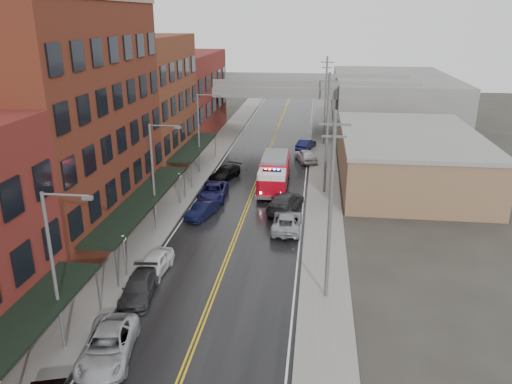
{
  "coord_description": "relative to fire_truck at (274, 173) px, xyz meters",
  "views": [
    {
      "loc": [
        6.2,
        -13.08,
        16.98
      ],
      "look_at": [
        1.34,
        26.07,
        3.0
      ],
      "focal_mm": 35.0,
      "sensor_mm": 36.0,
      "label": 1
    }
  ],
  "objects": [
    {
      "name": "globe_lamp_2",
      "position": [
        -8.42,
        -5.73,
        0.55
      ],
      "size": [
        0.44,
        0.44,
        3.12
      ],
      "color": "#59595B",
      "rests_on": "ground"
    },
    {
      "name": "curb_left",
      "position": [
        -7.67,
        -5.73,
        -1.68
      ],
      "size": [
        0.3,
        160.0,
        0.15
      ],
      "primitive_type": "cube",
      "color": "gray",
      "rests_on": "ground"
    },
    {
      "name": "awning_1",
      "position": [
        -9.51,
        -12.73,
        1.23
      ],
      "size": [
        2.6,
        18.0,
        3.09
      ],
      "color": "black",
      "rests_on": "ground"
    },
    {
      "name": "parked_car_right_0",
      "position": [
        2.01,
        -10.36,
        -1.03
      ],
      "size": [
        2.45,
        5.23,
        1.45
      ],
      "primitive_type": "imported",
      "rotation": [
        0.0,
        0.0,
        3.13
      ],
      "color": "#9B9DA3",
      "rests_on": "ground"
    },
    {
      "name": "tan_building",
      "position": [
        13.98,
        4.27,
        0.74
      ],
      "size": [
        14.0,
        22.0,
        5.0
      ],
      "primitive_type": "cube",
      "color": "#886649",
      "rests_on": "ground"
    },
    {
      "name": "parked_car_left_4",
      "position": [
        -6.64,
        -18.93,
        -1.04
      ],
      "size": [
        1.99,
        4.34,
        1.44
      ],
      "primitive_type": "imported",
      "rotation": [
        0.0,
        0.0,
        -0.07
      ],
      "color": "white",
      "rests_on": "ground"
    },
    {
      "name": "parked_car_left_3",
      "position": [
        -6.61,
        -22.2,
        -1.08
      ],
      "size": [
        2.42,
        4.86,
        1.36
      ],
      "primitive_type": "imported",
      "rotation": [
        0.0,
        0.0,
        0.12
      ],
      "color": "#29292B",
      "rests_on": "ground"
    },
    {
      "name": "globe_lamp_1",
      "position": [
        -8.42,
        -19.73,
        0.55
      ],
      "size": [
        0.44,
        0.44,
        3.12
      ],
      "color": "#59595B",
      "rests_on": "ground"
    },
    {
      "name": "overpass",
      "position": [
        -2.02,
        26.27,
        4.23
      ],
      "size": [
        40.0,
        10.0,
        7.5
      ],
      "color": "slate",
      "rests_on": "ground"
    },
    {
      "name": "parked_car_left_5",
      "position": [
        -5.64,
        -8.53,
        -1.07
      ],
      "size": [
        2.56,
        4.39,
        1.37
      ],
      "primitive_type": "imported",
      "rotation": [
        0.0,
        0.0,
        -0.29
      ],
      "color": "black",
      "rests_on": "ground"
    },
    {
      "name": "curb_right",
      "position": [
        3.63,
        -5.73,
        -1.68
      ],
      "size": [
        0.3,
        160.0,
        0.15
      ],
      "primitive_type": "cube",
      "color": "gray",
      "rests_on": "ground"
    },
    {
      "name": "sidewalk_left",
      "position": [
        -9.32,
        -5.73,
        -1.68
      ],
      "size": [
        3.0,
        160.0,
        0.15
      ],
      "primitive_type": "cube",
      "color": "slate",
      "rests_on": "ground"
    },
    {
      "name": "parked_car_right_3",
      "position": [
        2.82,
        16.47,
        -1.04
      ],
      "size": [
        2.76,
        4.62,
        1.44
      ],
      "primitive_type": "imported",
      "rotation": [
        0.0,
        0.0,
        2.84
      ],
      "color": "black",
      "rests_on": "ground"
    },
    {
      "name": "road",
      "position": [
        -2.02,
        -5.73,
        -1.75
      ],
      "size": [
        11.0,
        160.0,
        0.02
      ],
      "primitive_type": "cube",
      "color": "black",
      "rests_on": "ground"
    },
    {
      "name": "parked_car_right_2",
      "position": [
        2.98,
        10.47,
        -0.95
      ],
      "size": [
        3.26,
        5.09,
        1.61
      ],
      "primitive_type": "imported",
      "rotation": [
        0.0,
        0.0,
        3.45
      ],
      "color": "silver",
      "rests_on": "ground"
    },
    {
      "name": "awning_2",
      "position": [
        -9.51,
        4.77,
        1.23
      ],
      "size": [
        2.6,
        13.0,
        3.09
      ],
      "color": "black",
      "rests_on": "ground"
    },
    {
      "name": "utility_pole_0",
      "position": [
        5.18,
        -20.73,
        4.55
      ],
      "size": [
        1.8,
        0.24,
        12.0
      ],
      "color": "#59595B",
      "rests_on": "ground"
    },
    {
      "name": "brick_building_far",
      "position": [
        -15.32,
        22.27,
        4.24
      ],
      "size": [
        9.0,
        20.0,
        12.0
      ],
      "primitive_type": "cube",
      "color": "maroon",
      "rests_on": "ground"
    },
    {
      "name": "parked_car_left_2",
      "position": [
        -6.17,
        -28.15,
        -1.0
      ],
      "size": [
        3.39,
        5.79,
        1.51
      ],
      "primitive_type": "imported",
      "rotation": [
        0.0,
        0.0,
        0.17
      ],
      "color": "#A5A8AD",
      "rests_on": "ground"
    },
    {
      "name": "brick_building_c",
      "position": [
        -15.32,
        4.77,
        5.74
      ],
      "size": [
        9.0,
        15.0,
        15.0
      ],
      "primitive_type": "cube",
      "color": "brown",
      "rests_on": "ground"
    },
    {
      "name": "parked_car_left_7",
      "position": [
        -5.62,
        2.57,
        -1.06
      ],
      "size": [
        3.39,
        5.17,
        1.39
      ],
      "primitive_type": "imported",
      "rotation": [
        0.0,
        0.0,
        -0.33
      ],
      "color": "black",
      "rests_on": "ground"
    },
    {
      "name": "sidewalk_right",
      "position": [
        5.28,
        -5.73,
        -1.68
      ],
      "size": [
        3.0,
        160.0,
        0.15
      ],
      "primitive_type": "cube",
      "color": "slate",
      "rests_on": "ground"
    },
    {
      "name": "parked_car_right_1",
      "position": [
        1.58,
        -5.93,
        -0.93
      ],
      "size": [
        3.65,
        6.1,
        1.66
      ],
      "primitive_type": "imported",
      "rotation": [
        0.0,
        0.0,
        2.89
      ],
      "color": "#29292B",
      "rests_on": "ground"
    },
    {
      "name": "brick_building_b",
      "position": [
        -15.32,
        -12.73,
        7.24
      ],
      "size": [
        9.0,
        20.0,
        18.0
      ],
      "primitive_type": "cube",
      "color": "#5E2519",
      "rests_on": "ground"
    },
    {
      "name": "fire_truck",
      "position": [
        0.0,
        0.0,
        0.0
      ],
      "size": [
        3.68,
        8.93,
        3.24
      ],
      "rotation": [
        0.0,
        0.0,
        0.01
      ],
      "color": "#AE0817",
      "rests_on": "ground"
    },
    {
      "name": "utility_pole_2",
      "position": [
        5.18,
        19.27,
        4.55
      ],
      "size": [
        1.8,
        0.24,
        12.0
      ],
      "color": "#59595B",
      "rests_on": "ground"
    },
    {
      "name": "street_lamp_2",
      "position": [
        -8.57,
        4.27,
        3.43
      ],
      "size": [
        2.64,
        0.22,
        9.0
      ],
      "color": "#59595B",
      "rests_on": "ground"
    },
    {
      "name": "parked_car_left_6",
      "position": [
        -5.62,
        -3.76,
        -1.01
      ],
      "size": [
        2.74,
        5.51,
        1.5
      ],
      "primitive_type": "imported",
      "rotation": [
        0.0,
        0.0,
        0.05
      ],
      "color": "#121345",
      "rests_on": "ground"
    },
    {
      "name": "street_lamp_0",
      "position": [
        -8.57,
        -27.73,
        3.43
      ],
      "size": [
        2.64,
        0.22,
        9.0
      ],
      "color": "#59595B",
      "rests_on": "ground"
    },
    {
      "name": "right_far_block",
      "position": [
        15.98,
        34.27,
        2.24
      ],
      "size": [
        18.0,
        30.0,
        8.0
      ],
      "primitive_type": "cube",
      "color": "slate",
      "rests_on": "ground"
    },
    {
      "name": "street_lamp_1",
      "position": [
        -8.57,
        -11.73,
        3.43
      ],
      "size": [
        2.64,
        0.22,
        9.0
      ],
      "color": "#59595B",
      "rests_on": "ground"
    },
    {
      "name": "utility_pole_1",
      "position": [
        5.18,
        -0.73,
        4.55
      ],
      "size": [
        1.8,
        0.24,
        12.0
      ],
      "color": "#59595B",
      "rests_on": "ground"
    }
  ]
}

